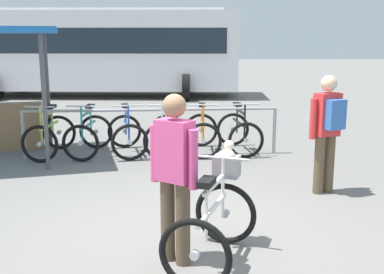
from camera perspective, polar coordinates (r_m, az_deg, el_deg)
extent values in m
plane|color=slate|center=(5.33, -0.91, -11.78)|extent=(80.00, 80.00, 0.00)
cylinder|color=#99999E|center=(8.97, -19.57, 0.21)|extent=(0.06, 0.06, 0.85)
cylinder|color=#99999E|center=(8.95, 9.85, 0.71)|extent=(0.06, 0.06, 0.85)
cylinder|color=#99999E|center=(8.59, -4.92, 3.26)|extent=(4.55, 0.15, 0.05)
torus|color=black|center=(9.53, -15.65, 0.55)|extent=(0.66, 0.15, 0.66)
cylinder|color=#B7B7BC|center=(9.53, -15.65, 0.55)|extent=(0.09, 0.07, 0.08)
torus|color=black|center=(8.59, -17.81, -0.81)|extent=(0.66, 0.15, 0.66)
cylinder|color=#B7B7BC|center=(8.59, -17.81, -0.81)|extent=(0.09, 0.07, 0.08)
cube|color=#9ED14C|center=(9.02, -16.76, 1.30)|extent=(0.14, 0.92, 0.04)
cube|color=#9ED14C|center=(8.93, -16.95, 2.66)|extent=(0.11, 0.61, 0.04)
cylinder|color=#9ED14C|center=(9.18, -16.40, 1.82)|extent=(0.03, 0.03, 0.55)
cube|color=black|center=(9.14, -16.50, 3.52)|extent=(0.15, 0.25, 0.06)
cylinder|color=#9ED14C|center=(8.64, -17.66, 1.41)|extent=(0.03, 0.03, 0.63)
cylinder|color=#B7B7BC|center=(8.59, -17.79, 3.47)|extent=(0.52, 0.09, 0.03)
torus|color=black|center=(9.42, -11.44, 0.63)|extent=(0.66, 0.15, 0.66)
cylinder|color=#B7B7BC|center=(9.42, -11.44, 0.63)|extent=(0.09, 0.07, 0.08)
torus|color=black|center=(8.46, -13.22, -0.74)|extent=(0.66, 0.15, 0.66)
cylinder|color=#B7B7BC|center=(8.46, -13.22, -0.74)|extent=(0.09, 0.07, 0.08)
cube|color=teal|center=(8.90, -12.35, 1.40)|extent=(0.15, 0.92, 0.04)
cube|color=teal|center=(8.81, -12.50, 2.78)|extent=(0.11, 0.61, 0.04)
cylinder|color=teal|center=(9.06, -12.04, 1.92)|extent=(0.03, 0.03, 0.55)
cube|color=black|center=(9.02, -12.12, 3.64)|extent=(0.15, 0.25, 0.06)
cylinder|color=teal|center=(8.51, -13.09, 1.51)|extent=(0.03, 0.03, 0.63)
cylinder|color=#B7B7BC|center=(8.46, -13.19, 3.61)|extent=(0.52, 0.09, 0.03)
torus|color=black|center=(9.37, -8.10, 0.69)|extent=(0.66, 0.19, 0.66)
cylinder|color=#B7B7BC|center=(9.37, -8.10, 0.69)|extent=(0.09, 0.07, 0.08)
torus|color=black|center=(8.38, -7.47, -0.65)|extent=(0.66, 0.19, 0.66)
cylinder|color=#B7B7BC|center=(8.38, -7.47, -0.65)|extent=(0.09, 0.07, 0.08)
cube|color=#2D56B7|center=(8.83, -7.84, 1.49)|extent=(0.19, 0.91, 0.04)
cube|color=#2D56B7|center=(8.74, -7.85, 2.88)|extent=(0.14, 0.61, 0.04)
cylinder|color=#2D56B7|center=(9.00, -7.96, 2.01)|extent=(0.03, 0.03, 0.55)
cube|color=black|center=(8.96, -8.01, 3.74)|extent=(0.16, 0.26, 0.06)
cylinder|color=#2D56B7|center=(8.43, -7.61, 1.62)|extent=(0.03, 0.03, 0.63)
cylinder|color=#B7B7BC|center=(8.38, -7.67, 3.74)|extent=(0.52, 0.11, 0.03)
torus|color=black|center=(9.36, -2.91, 0.78)|extent=(0.66, 0.16, 0.66)
cylinder|color=#B7B7BC|center=(9.36, -2.91, 0.78)|extent=(0.09, 0.07, 0.08)
torus|color=black|center=(8.37, -3.68, -0.58)|extent=(0.66, 0.16, 0.66)
cylinder|color=#B7B7BC|center=(8.37, -3.68, -0.58)|extent=(0.09, 0.07, 0.08)
cube|color=silver|center=(8.82, -3.29, 1.57)|extent=(0.15, 0.92, 0.04)
cube|color=silver|center=(8.73, -3.35, 2.96)|extent=(0.11, 0.61, 0.04)
cylinder|color=silver|center=(8.99, -3.16, 2.09)|extent=(0.03, 0.03, 0.55)
cube|color=black|center=(8.95, -3.18, 3.83)|extent=(0.15, 0.25, 0.06)
cylinder|color=silver|center=(8.42, -3.61, 1.69)|extent=(0.03, 0.03, 0.63)
cylinder|color=#B7B7BC|center=(8.37, -3.64, 3.81)|extent=(0.52, 0.09, 0.03)
torus|color=black|center=(9.41, 1.09, 0.85)|extent=(0.66, 0.11, 0.66)
cylinder|color=#B7B7BC|center=(9.41, 1.09, 0.85)|extent=(0.08, 0.07, 0.08)
torus|color=black|center=(8.41, 1.39, -0.50)|extent=(0.66, 0.11, 0.66)
cylinder|color=#B7B7BC|center=(8.41, 1.39, -0.50)|extent=(0.08, 0.07, 0.08)
cube|color=orange|center=(8.86, 1.24, 1.64)|extent=(0.07, 0.92, 0.04)
cube|color=orange|center=(8.78, 1.26, 3.02)|extent=(0.06, 0.61, 0.04)
cylinder|color=orange|center=(9.03, 1.18, 2.16)|extent=(0.03, 0.03, 0.55)
cube|color=black|center=(8.99, 1.19, 3.89)|extent=(0.13, 0.24, 0.06)
cylinder|color=orange|center=(8.47, 1.36, 1.76)|extent=(0.03, 0.03, 0.63)
cylinder|color=#B7B7BC|center=(8.42, 1.37, 3.87)|extent=(0.52, 0.05, 0.03)
torus|color=black|center=(9.49, 4.92, 0.91)|extent=(0.66, 0.13, 0.66)
cylinder|color=#B7B7BC|center=(9.49, 4.92, 0.91)|extent=(0.09, 0.07, 0.08)
torus|color=black|center=(8.52, 6.49, -0.40)|extent=(0.66, 0.13, 0.66)
cylinder|color=#B7B7BC|center=(8.52, 6.49, -0.40)|extent=(0.09, 0.07, 0.08)
cube|color=black|center=(8.96, 5.69, 1.70)|extent=(0.12, 0.92, 0.04)
cube|color=black|center=(8.88, 5.80, 3.07)|extent=(0.09, 0.61, 0.04)
cylinder|color=black|center=(9.13, 5.42, 2.21)|extent=(0.03, 0.03, 0.55)
cube|color=black|center=(9.09, 5.46, 3.92)|extent=(0.14, 0.25, 0.06)
cylinder|color=black|center=(8.58, 6.33, 1.83)|extent=(0.03, 0.03, 0.63)
cylinder|color=#B7B7BC|center=(8.53, 6.38, 3.91)|extent=(0.52, 0.07, 0.03)
torus|color=black|center=(4.15, 0.34, -13.98)|extent=(0.63, 0.30, 0.66)
cylinder|color=#B7B7BC|center=(4.15, 0.34, -13.98)|extent=(0.10, 0.09, 0.08)
torus|color=black|center=(5.05, 4.03, -9.14)|extent=(0.63, 0.30, 0.66)
cylinder|color=#B7B7BC|center=(5.05, 4.03, -9.14)|extent=(0.10, 0.09, 0.08)
cube|color=silver|center=(4.51, 2.41, -8.71)|extent=(0.38, 0.86, 0.04)
cube|color=silver|center=(4.48, 2.61, -5.80)|extent=(0.26, 0.58, 0.04)
cylinder|color=silver|center=(4.33, 1.72, -8.91)|extent=(0.03, 0.03, 0.55)
cube|color=black|center=(4.24, 1.74, -5.43)|extent=(0.20, 0.27, 0.06)
cylinder|color=silver|center=(4.84, 3.72, -6.16)|extent=(0.03, 0.03, 0.63)
cylinder|color=#B7B7BC|center=(4.75, 3.77, -2.54)|extent=(0.49, 0.22, 0.03)
cube|color=gray|center=(4.91, 4.18, -3.50)|extent=(0.32, 0.28, 0.22)
ellipsoid|color=beige|center=(4.89, 4.20, -2.37)|extent=(0.23, 0.22, 0.16)
sphere|color=beige|center=(4.94, 4.45, -1.02)|extent=(0.11, 0.11, 0.11)
cylinder|color=brown|center=(4.58, -1.09, -10.35)|extent=(0.14, 0.14, 0.82)
cylinder|color=brown|center=(4.68, -2.92, -9.86)|extent=(0.14, 0.14, 0.82)
cube|color=#E54C8C|center=(4.41, -2.08, -1.65)|extent=(0.39, 0.37, 0.58)
cylinder|color=#E54C8C|center=(4.28, 0.14, -2.74)|extent=(0.09, 0.09, 0.55)
cylinder|color=#E54C8C|center=(4.54, -4.47, -1.94)|extent=(0.09, 0.09, 0.55)
sphere|color=#9E7051|center=(4.33, -2.13, 3.76)|extent=(0.22, 0.22, 0.22)
cylinder|color=brown|center=(6.80, 14.99, -3.23)|extent=(0.14, 0.14, 0.82)
cylinder|color=brown|center=(6.92, 16.12, -3.04)|extent=(0.14, 0.14, 0.82)
cube|color=red|center=(6.72, 15.89, 2.64)|extent=(0.39, 0.31, 0.58)
cylinder|color=red|center=(6.60, 14.32, 2.12)|extent=(0.09, 0.09, 0.55)
cylinder|color=red|center=(6.89, 17.13, 2.37)|extent=(0.09, 0.09, 0.55)
sphere|color=beige|center=(6.67, 16.10, 6.20)|extent=(0.22, 0.22, 0.22)
cube|color=#3366B2|center=(6.60, 16.82, 2.60)|extent=(0.29, 0.23, 0.40)
cube|color=silver|center=(17.69, -11.32, 10.16)|extent=(10.17, 3.33, 2.70)
cube|color=#19232D|center=(17.68, -11.36, 11.29)|extent=(9.38, 3.28, 0.84)
cube|color=silver|center=(17.70, -11.51, 14.66)|extent=(9.16, 2.99, 0.08)
cylinder|color=black|center=(19.89, -19.62, 6.41)|extent=(0.32, 0.92, 0.90)
cylinder|color=black|center=(16.11, -0.70, 5.95)|extent=(0.32, 0.92, 0.90)
cylinder|color=black|center=(18.60, -0.43, 6.76)|extent=(0.32, 0.92, 0.90)
cylinder|color=#4C4C51|center=(9.77, -16.91, 5.32)|extent=(0.07, 0.07, 2.20)
cylinder|color=#4C4C51|center=(7.98, -17.29, 3.91)|extent=(0.07, 0.07, 2.20)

